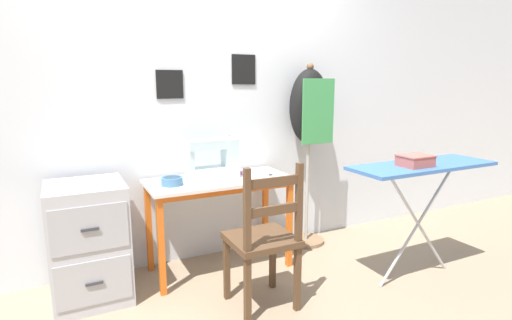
{
  "coord_description": "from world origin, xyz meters",
  "views": [
    {
      "loc": [
        -1.02,
        -2.44,
        1.4
      ],
      "look_at": [
        0.29,
        0.22,
        0.82
      ],
      "focal_mm": 28.0,
      "sensor_mm": 36.0,
      "label": 1
    }
  ],
  "objects_px": {
    "scissors": "(275,175)",
    "storage_box": "(415,161)",
    "filing_cabinet": "(89,242)",
    "dress_form": "(309,115)",
    "wooden_chair": "(263,240)",
    "sewing_machine": "(215,160)",
    "thread_spool_near_machine": "(240,173)",
    "fabric_bowl": "(172,181)",
    "ironing_board": "(422,170)"
  },
  "relations": [
    {
      "from": "fabric_bowl",
      "to": "storage_box",
      "type": "bearing_deg",
      "value": -27.71
    },
    {
      "from": "filing_cabinet",
      "to": "dress_form",
      "type": "xyz_separation_m",
      "value": [
        1.78,
        0.16,
        0.75
      ]
    },
    {
      "from": "dress_form",
      "to": "storage_box",
      "type": "distance_m",
      "value": 0.99
    },
    {
      "from": "dress_form",
      "to": "scissors",
      "type": "bearing_deg",
      "value": -153.71
    },
    {
      "from": "scissors",
      "to": "fabric_bowl",
      "type": "bearing_deg",
      "value": 175.87
    },
    {
      "from": "fabric_bowl",
      "to": "scissors",
      "type": "xyz_separation_m",
      "value": [
        0.78,
        -0.06,
        -0.03
      ]
    },
    {
      "from": "fabric_bowl",
      "to": "thread_spool_near_machine",
      "type": "relative_size",
      "value": 4.22
    },
    {
      "from": "fabric_bowl",
      "to": "ironing_board",
      "type": "distance_m",
      "value": 1.74
    },
    {
      "from": "thread_spool_near_machine",
      "to": "storage_box",
      "type": "distance_m",
      "value": 1.26
    },
    {
      "from": "filing_cabinet",
      "to": "fabric_bowl",
      "type": "bearing_deg",
      "value": -0.45
    },
    {
      "from": "filing_cabinet",
      "to": "wooden_chair",
      "type": "bearing_deg",
      "value": -31.75
    },
    {
      "from": "wooden_chair",
      "to": "dress_form",
      "type": "xyz_separation_m",
      "value": [
        0.82,
        0.76,
        0.69
      ]
    },
    {
      "from": "filing_cabinet",
      "to": "ironing_board",
      "type": "height_order",
      "value": "ironing_board"
    },
    {
      "from": "scissors",
      "to": "ironing_board",
      "type": "height_order",
      "value": "ironing_board"
    },
    {
      "from": "scissors",
      "to": "thread_spool_near_machine",
      "type": "relative_size",
      "value": 3.48
    },
    {
      "from": "sewing_machine",
      "to": "storage_box",
      "type": "distance_m",
      "value": 1.4
    },
    {
      "from": "sewing_machine",
      "to": "storage_box",
      "type": "bearing_deg",
      "value": -37.19
    },
    {
      "from": "scissors",
      "to": "wooden_chair",
      "type": "relative_size",
      "value": 0.13
    },
    {
      "from": "scissors",
      "to": "thread_spool_near_machine",
      "type": "distance_m",
      "value": 0.27
    },
    {
      "from": "ironing_board",
      "to": "storage_box",
      "type": "xyz_separation_m",
      "value": [
        -0.12,
        -0.03,
        0.09
      ]
    },
    {
      "from": "dress_form",
      "to": "ironing_board",
      "type": "xyz_separation_m",
      "value": [
        0.35,
        -0.9,
        -0.34
      ]
    },
    {
      "from": "thread_spool_near_machine",
      "to": "filing_cabinet",
      "type": "height_order",
      "value": "filing_cabinet"
    },
    {
      "from": "scissors",
      "to": "storage_box",
      "type": "distance_m",
      "value": 1.0
    },
    {
      "from": "storage_box",
      "to": "ironing_board",
      "type": "bearing_deg",
      "value": 16.32
    },
    {
      "from": "sewing_machine",
      "to": "scissors",
      "type": "bearing_deg",
      "value": -17.26
    },
    {
      "from": "sewing_machine",
      "to": "dress_form",
      "type": "height_order",
      "value": "dress_form"
    },
    {
      "from": "sewing_machine",
      "to": "thread_spool_near_machine",
      "type": "bearing_deg",
      "value": 2.18
    },
    {
      "from": "filing_cabinet",
      "to": "thread_spool_near_machine",
      "type": "bearing_deg",
      "value": 4.19
    },
    {
      "from": "fabric_bowl",
      "to": "thread_spool_near_machine",
      "type": "bearing_deg",
      "value": 8.77
    },
    {
      "from": "sewing_machine",
      "to": "thread_spool_near_machine",
      "type": "relative_size",
      "value": 10.91
    },
    {
      "from": "sewing_machine",
      "to": "filing_cabinet",
      "type": "bearing_deg",
      "value": -175.36
    },
    {
      "from": "scissors",
      "to": "wooden_chair",
      "type": "bearing_deg",
      "value": -124.77
    },
    {
      "from": "filing_cabinet",
      "to": "storage_box",
      "type": "relative_size",
      "value": 3.62
    },
    {
      "from": "sewing_machine",
      "to": "scissors",
      "type": "xyz_separation_m",
      "value": [
        0.43,
        -0.13,
        -0.13
      ]
    },
    {
      "from": "filing_cabinet",
      "to": "sewing_machine",
      "type": "bearing_deg",
      "value": 4.64
    },
    {
      "from": "dress_form",
      "to": "ironing_board",
      "type": "relative_size",
      "value": 1.44
    },
    {
      "from": "wooden_chair",
      "to": "filing_cabinet",
      "type": "relative_size",
      "value": 1.21
    },
    {
      "from": "scissors",
      "to": "filing_cabinet",
      "type": "relative_size",
      "value": 0.16
    },
    {
      "from": "wooden_chair",
      "to": "fabric_bowl",
      "type": "bearing_deg",
      "value": 124.57
    },
    {
      "from": "filing_cabinet",
      "to": "ironing_board",
      "type": "xyz_separation_m",
      "value": [
        2.13,
        -0.74,
        0.41
      ]
    },
    {
      "from": "thread_spool_near_machine",
      "to": "ironing_board",
      "type": "relative_size",
      "value": 0.03
    },
    {
      "from": "filing_cabinet",
      "to": "dress_form",
      "type": "relative_size",
      "value": 0.5
    },
    {
      "from": "filing_cabinet",
      "to": "storage_box",
      "type": "distance_m",
      "value": 2.21
    },
    {
      "from": "thread_spool_near_machine",
      "to": "dress_form",
      "type": "relative_size",
      "value": 0.02
    },
    {
      "from": "thread_spool_near_machine",
      "to": "fabric_bowl",
      "type": "bearing_deg",
      "value": -171.23
    },
    {
      "from": "wooden_chair",
      "to": "ironing_board",
      "type": "relative_size",
      "value": 0.86
    },
    {
      "from": "sewing_machine",
      "to": "fabric_bowl",
      "type": "distance_m",
      "value": 0.37
    },
    {
      "from": "thread_spool_near_machine",
      "to": "storage_box",
      "type": "bearing_deg",
      "value": -43.24
    },
    {
      "from": "scissors",
      "to": "storage_box",
      "type": "height_order",
      "value": "storage_box"
    },
    {
      "from": "wooden_chair",
      "to": "storage_box",
      "type": "relative_size",
      "value": 4.39
    }
  ]
}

